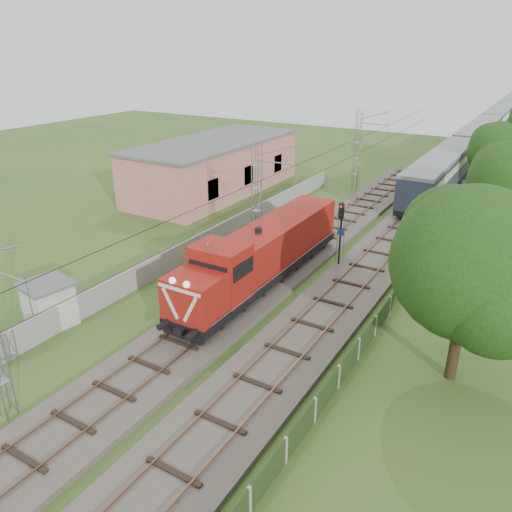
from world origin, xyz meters
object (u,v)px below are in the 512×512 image
Objects in this scene: coach_rake at (490,125)px; locomotive at (262,254)px; signal_post at (341,224)px; relay_hut at (49,304)px.

locomotive is at bearing -94.69° from coach_rake.
signal_post is (3.11, 4.92, 1.03)m from locomotive.
locomotive is at bearing 53.24° from relay_hut.
locomotive is 5.91m from signal_post.
coach_rake is 56.00m from signal_post.
relay_hut is (-12.40, -70.80, -1.25)m from coach_rake.
relay_hut is at bearing -99.93° from coach_rake.
signal_post reaches higher than relay_hut.
relay_hut is (-10.51, -14.83, -1.92)m from signal_post.
coach_rake is 32.08× the size of relay_hut.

